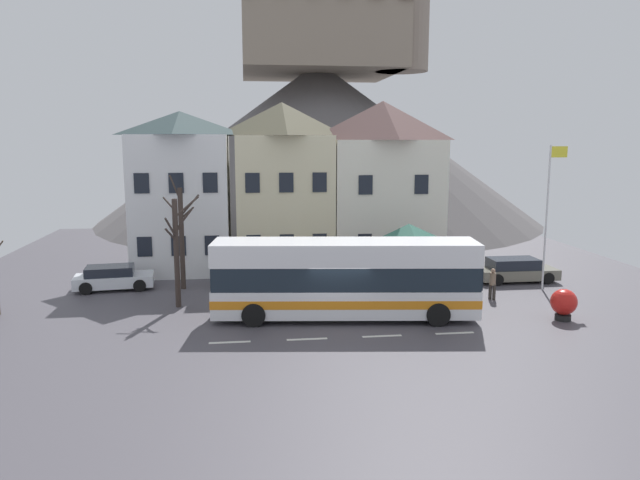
% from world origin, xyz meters
% --- Properties ---
extents(ground_plane, '(40.00, 60.00, 0.07)m').
position_xyz_m(ground_plane, '(0.00, -0.00, -0.03)').
color(ground_plane, '#4C4950').
extents(townhouse_00, '(5.49, 6.07, 9.37)m').
position_xyz_m(townhouse_00, '(-7.51, 12.00, 4.68)').
color(townhouse_00, white).
rests_on(townhouse_00, ground_plane).
extents(townhouse_01, '(5.61, 6.74, 9.94)m').
position_xyz_m(townhouse_01, '(-1.51, 12.34, 4.97)').
color(townhouse_01, beige).
rests_on(townhouse_01, ground_plane).
extents(townhouse_02, '(6.52, 6.00, 10.04)m').
position_xyz_m(townhouse_02, '(4.61, 11.97, 5.02)').
color(townhouse_02, silver).
rests_on(townhouse_02, ground_plane).
extents(hilltop_castle, '(42.10, 42.10, 24.54)m').
position_xyz_m(hilltop_castle, '(3.44, 34.11, 7.99)').
color(hilltop_castle, '#5B5757').
rests_on(hilltop_castle, ground_plane).
extents(transit_bus, '(11.59, 3.76, 3.43)m').
position_xyz_m(transit_bus, '(0.43, 0.60, 1.73)').
color(transit_bus, white).
rests_on(transit_bus, ground_plane).
extents(bus_shelter, '(3.60, 3.60, 3.56)m').
position_xyz_m(bus_shelter, '(4.34, 4.59, 2.96)').
color(bus_shelter, '#473D33').
rests_on(bus_shelter, ground_plane).
extents(parked_car_00, '(4.63, 2.06, 1.34)m').
position_xyz_m(parked_car_00, '(4.56, 7.33, 0.65)').
color(parked_car_00, navy).
rests_on(parked_car_00, ground_plane).
extents(parked_car_01, '(4.12, 2.19, 1.25)m').
position_xyz_m(parked_car_01, '(-10.72, 7.18, 0.62)').
color(parked_car_01, silver).
rests_on(parked_car_01, ground_plane).
extents(parked_car_02, '(4.35, 1.86, 1.30)m').
position_xyz_m(parked_car_02, '(10.87, 6.28, 0.64)').
color(parked_car_02, slate).
rests_on(parked_car_02, ground_plane).
extents(parked_car_03, '(3.90, 1.93, 1.28)m').
position_xyz_m(parked_car_03, '(-3.40, 7.30, 0.63)').
color(parked_car_03, '#315A3A').
rests_on(parked_car_03, ground_plane).
extents(pedestrian_00, '(0.31, 0.31, 1.57)m').
position_xyz_m(pedestrian_00, '(6.78, 2.99, 0.87)').
color(pedestrian_00, black).
rests_on(pedestrian_00, ground_plane).
extents(pedestrian_01, '(0.30, 0.29, 1.55)m').
position_xyz_m(pedestrian_01, '(8.09, 2.79, 0.82)').
color(pedestrian_01, '#38332D').
rests_on(pedestrian_01, ground_plane).
extents(public_bench, '(1.46, 0.48, 0.87)m').
position_xyz_m(public_bench, '(2.66, 6.71, 0.47)').
color(public_bench, brown).
rests_on(public_bench, ground_plane).
extents(flagpole, '(0.95, 0.10, 7.47)m').
position_xyz_m(flagpole, '(11.58, 4.39, 4.30)').
color(flagpole, silver).
rests_on(flagpole, ground_plane).
extents(harbour_buoy, '(1.12, 1.12, 1.37)m').
position_xyz_m(harbour_buoy, '(9.76, -0.84, 0.76)').
color(harbour_buoy, black).
rests_on(harbour_buoy, ground_plane).
extents(bare_tree_01, '(1.69, 1.75, 5.14)m').
position_xyz_m(bare_tree_01, '(-6.98, 3.38, 2.79)').
color(bare_tree_01, '#382D28').
rests_on(bare_tree_01, ground_plane).
extents(bare_tree_02, '(1.57, 0.98, 5.94)m').
position_xyz_m(bare_tree_02, '(-7.10, 6.90, 2.82)').
color(bare_tree_02, '#382D28').
rests_on(bare_tree_02, ground_plane).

